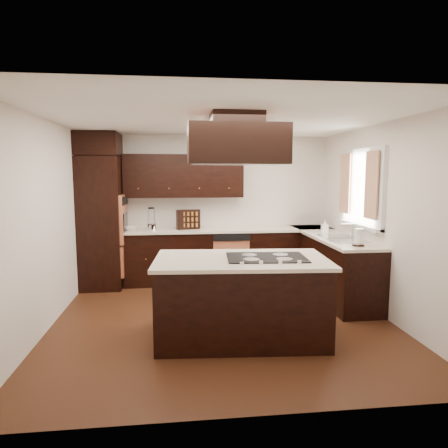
{
  "coord_description": "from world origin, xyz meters",
  "views": [
    {
      "loc": [
        -0.54,
        -4.91,
        1.86
      ],
      "look_at": [
        0.1,
        0.6,
        1.15
      ],
      "focal_mm": 32.0,
      "sensor_mm": 36.0,
      "label": 1
    }
  ],
  "objects_px": {
    "island": "(241,300)",
    "spice_rack": "(188,219)",
    "oven_column": "(102,223)",
    "range_hood": "(236,145)"
  },
  "relations": [
    {
      "from": "oven_column",
      "to": "range_hood",
      "type": "bearing_deg",
      "value": -50.26
    },
    {
      "from": "island",
      "to": "range_hood",
      "type": "xyz_separation_m",
      "value": [
        -0.05,
        0.06,
        1.72
      ]
    },
    {
      "from": "oven_column",
      "to": "spice_rack",
      "type": "height_order",
      "value": "oven_column"
    },
    {
      "from": "island",
      "to": "spice_rack",
      "type": "height_order",
      "value": "spice_rack"
    },
    {
      "from": "range_hood",
      "to": "island",
      "type": "bearing_deg",
      "value": -50.69
    },
    {
      "from": "oven_column",
      "to": "range_hood",
      "type": "relative_size",
      "value": 2.02
    },
    {
      "from": "island",
      "to": "range_hood",
      "type": "bearing_deg",
      "value": 133.44
    },
    {
      "from": "spice_rack",
      "to": "oven_column",
      "type": "bearing_deg",
      "value": 168.52
    },
    {
      "from": "spice_rack",
      "to": "island",
      "type": "bearing_deg",
      "value": -92.27
    },
    {
      "from": "range_hood",
      "to": "spice_rack",
      "type": "height_order",
      "value": "range_hood"
    }
  ]
}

